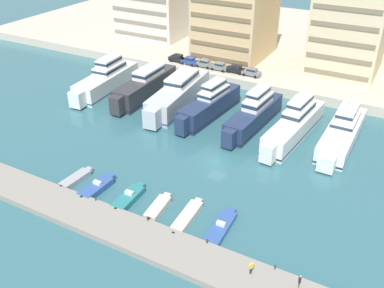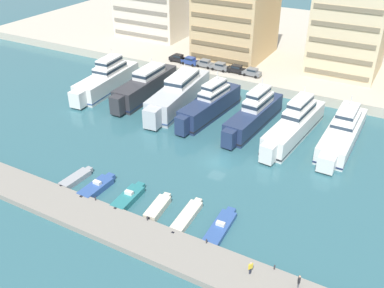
{
  "view_description": "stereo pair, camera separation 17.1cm",
  "coord_description": "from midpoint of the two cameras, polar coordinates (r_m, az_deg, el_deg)",
  "views": [
    {
      "loc": [
        23.96,
        -51.71,
        36.81
      ],
      "look_at": [
        -4.19,
        -0.63,
        2.5
      ],
      "focal_mm": 40.0,
      "sensor_mm": 36.0,
      "label": 1
    },
    {
      "loc": [
        24.11,
        -51.63,
        36.81
      ],
      "look_at": [
        -4.19,
        -0.63,
        2.5
      ],
      "focal_mm": 40.0,
      "sensor_mm": 36.0,
      "label": 2
    }
  ],
  "objects": [
    {
      "name": "pedestrian_mid_deck",
      "position": [
        48.24,
        14.21,
        -17.22
      ],
      "size": [
        0.34,
        0.64,
        1.7
      ],
      "color": "#4C515B",
      "rests_on": "pier_dock"
    },
    {
      "name": "car_grey_mid_left",
      "position": [
        100.15,
        1.77,
        10.73
      ],
      "size": [
        4.14,
        2.01,
        1.8
      ],
      "color": "slate",
      "rests_on": "quay_promenade"
    },
    {
      "name": "car_black_center",
      "position": [
        97.24,
        5.96,
        9.97
      ],
      "size": [
        4.14,
        1.99,
        1.8
      ],
      "color": "black",
      "rests_on": "quay_promenade"
    },
    {
      "name": "yacht_navy_center_left",
      "position": [
        80.79,
        2.48,
        5.28
      ],
      "size": [
        5.24,
        19.57,
        8.39
      ],
      "color": "navy",
      "rests_on": "ground"
    },
    {
      "name": "motorboat_teal_mid_left",
      "position": [
        60.21,
        -8.37,
        -7.05
      ],
      "size": [
        2.4,
        6.76,
        1.4
      ],
      "color": "teal",
      "rests_on": "ground"
    },
    {
      "name": "car_blue_left",
      "position": [
        101.72,
        -0.22,
        11.06
      ],
      "size": [
        4.23,
        2.19,
        1.8
      ],
      "color": "#28428E",
      "rests_on": "quay_promenade"
    },
    {
      "name": "car_grey_center_left",
      "position": [
        98.39,
        3.8,
        10.31
      ],
      "size": [
        4.13,
        1.99,
        1.8
      ],
      "color": "slate",
      "rests_on": "quay_promenade"
    },
    {
      "name": "ground_plane",
      "position": [
        67.84,
        3.43,
        -2.46
      ],
      "size": [
        400.0,
        400.0,
        0.0
      ],
      "primitive_type": "plane",
      "color": "#336670"
    },
    {
      "name": "yacht_charcoal_left",
      "position": [
        89.55,
        -6.15,
        7.71
      ],
      "size": [
        4.69,
        21.13,
        7.61
      ],
      "color": "#333338",
      "rests_on": "ground"
    },
    {
      "name": "yacht_white_far_left",
      "position": [
        94.08,
        -11.26,
        8.47
      ],
      "size": [
        6.12,
        21.23,
        8.57
      ],
      "color": "white",
      "rests_on": "ground"
    },
    {
      "name": "bollard_east_mid",
      "position": [
        52.03,
        2.04,
        -12.78
      ],
      "size": [
        0.2,
        0.2,
        0.61
      ],
      "color": "#2D2D33",
      "rests_on": "pier_dock"
    },
    {
      "name": "apartment_block_left",
      "position": [
        106.7,
        6.0,
        16.76
      ],
      "size": [
        16.16,
        18.14,
        21.43
      ],
      "color": "#E0BC84",
      "rests_on": "quay_promenade"
    },
    {
      "name": "quay_promenade",
      "position": [
        123.41,
        16.92,
        12.32
      ],
      "size": [
        180.0,
        70.0,
        2.04
      ],
      "primitive_type": "cube",
      "color": "beige",
      "rests_on": "ground"
    },
    {
      "name": "motorboat_cream_center_left",
      "position": [
        57.96,
        -4.47,
        -8.45
      ],
      "size": [
        2.22,
        5.96,
        0.99
      ],
      "color": "beige",
      "rests_on": "ground"
    },
    {
      "name": "yacht_white_mid_right",
      "position": [
        76.44,
        19.5,
        1.57
      ],
      "size": [
        4.83,
        21.49,
        7.67
      ],
      "color": "white",
      "rests_on": "ground"
    },
    {
      "name": "car_grey_center_right",
      "position": [
        95.78,
        8.06,
        9.5
      ],
      "size": [
        4.17,
        2.06,
        1.8
      ],
      "color": "slate",
      "rests_on": "quay_promenade"
    },
    {
      "name": "yacht_silver_mid_left",
      "position": [
        85.08,
        -1.75,
        6.67
      ],
      "size": [
        6.58,
        23.28,
        7.81
      ],
      "color": "silver",
      "rests_on": "ground"
    },
    {
      "name": "yacht_navy_center",
      "position": [
        77.98,
        8.35,
        4.0
      ],
      "size": [
        4.99,
        19.97,
        8.58
      ],
      "color": "navy",
      "rests_on": "ground"
    },
    {
      "name": "bollard_east",
      "position": [
        49.95,
        11.05,
        -15.79
      ],
      "size": [
        0.2,
        0.2,
        0.61
      ],
      "color": "#2D2D33",
      "rests_on": "pier_dock"
    },
    {
      "name": "apartment_block_far_left",
      "position": [
        123.61,
        -5.18,
        17.97
      ],
      "size": [
        18.89,
        13.16,
        18.4
      ],
      "color": "silver",
      "rests_on": "quay_promenade"
    },
    {
      "name": "apartment_block_mid_left",
      "position": [
        101.51,
        20.54,
        14.74
      ],
      "size": [
        14.83,
        16.28,
        22.71
      ],
      "color": "beige",
      "rests_on": "quay_promenade"
    },
    {
      "name": "motorboat_grey_far_left",
      "position": [
        65.59,
        -15.14,
        -4.45
      ],
      "size": [
        2.04,
        6.1,
        0.87
      ],
      "color": "#9EA3A8",
      "rests_on": "ground"
    },
    {
      "name": "motorboat_blue_center_right",
      "position": [
        54.89,
        3.76,
        -11.22
      ],
      "size": [
        2.43,
        8.61,
        1.16
      ],
      "color": "#33569E",
      "rests_on": "ground"
    },
    {
      "name": "motorboat_cream_center",
      "position": [
        56.39,
        -0.67,
        -9.73
      ],
      "size": [
        2.14,
        7.88,
        0.87
      ],
      "color": "beige",
      "rests_on": "ground"
    },
    {
      "name": "bollard_west_mid",
      "position": [
        55.35,
        -5.89,
        -9.81
      ],
      "size": [
        0.2,
        0.2,
        0.61
      ],
      "color": "#2D2D33",
      "rests_on": "pier_dock"
    },
    {
      "name": "pedestrian_near_edge",
      "position": [
        48.59,
        7.93,
        -15.94
      ],
      "size": [
        0.42,
        0.58,
        1.69
      ],
      "color": "#282D3D",
      "rests_on": "pier_dock"
    },
    {
      "name": "bollard_west",
      "position": [
        59.69,
        -12.67,
        -7.07
      ],
      "size": [
        0.2,
        0.2,
        0.61
      ],
      "color": "#2D2D33",
      "rests_on": "pier_dock"
    },
    {
      "name": "car_black_far_left",
      "position": [
        103.6,
        -1.85,
        11.41
      ],
      "size": [
        4.13,
        1.98,
        1.8
      ],
      "color": "black",
      "rests_on": "quay_promenade"
    },
    {
      "name": "yacht_white_center_right",
      "position": [
        75.8,
        13.6,
        2.6
      ],
      "size": [
        5.76,
        21.92,
        8.54
      ],
      "color": "white",
      "rests_on": "ground"
    },
    {
      "name": "motorboat_blue_left",
      "position": [
        62.93,
        -12.5,
        -5.62
      ],
      "size": [
        2.34,
        6.71,
        1.41
      ],
      "color": "#33569E",
      "rests_on": "ground"
    },
    {
      "name": "pier_dock",
      "position": [
        53.72,
        -6.34,
        -12.41
      ],
      "size": [
        120.0,
        5.75,
        0.85
      ],
      "primitive_type": "cube",
      "color": "gray",
      "rests_on": "ground"
    }
  ]
}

